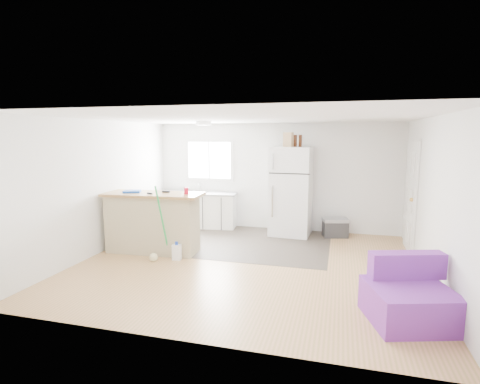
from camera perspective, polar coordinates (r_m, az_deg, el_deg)
name	(u,v)px	position (r m, az deg, el deg)	size (l,w,h in m)	color
room	(248,193)	(6.08, 1.21, -0.12)	(5.51, 5.01, 2.41)	#A47F44
vinyl_zone	(228,240)	(7.70, -1.85, -7.38)	(4.05, 2.50, 0.00)	#363029
window	(209,160)	(8.86, -4.69, 4.85)	(1.18, 0.06, 0.98)	white
interior_door	(411,196)	(7.58, 24.67, -0.57)	(0.11, 0.92, 2.10)	white
ceiling_fixture	(204,123)	(7.52, -5.57, 10.37)	(0.30, 0.30, 0.07)	white
kitchen_cabinets	(198,209)	(8.83, -6.45, -2.62)	(1.87, 0.75, 1.08)	white
peninsula	(153,222)	(7.04, -13.14, -4.49)	(1.81, 0.78, 1.09)	tan
refrigerator	(291,191)	(8.07, 7.80, 0.13)	(0.88, 0.84, 1.89)	white
cooler	(335,227)	(8.19, 14.30, -5.25)	(0.59, 0.47, 0.40)	#2E2F31
purple_seat	(409,298)	(4.87, 24.32, -14.52)	(1.09, 1.07, 0.73)	#732E97
cleaner_jug	(177,252)	(6.60, -9.61, -9.00)	(0.15, 0.12, 0.32)	white
mop	(156,247)	(6.61, -12.68, -8.23)	(0.25, 0.37, 1.31)	green
red_cup	(186,191)	(6.69, -8.19, 0.20)	(0.08, 0.08, 0.12)	red
blue_tray	(132,191)	(7.11, -16.12, 0.09)	(0.30, 0.22, 0.04)	#1346B4
tool_a	(166,192)	(6.95, -11.21, 0.06)	(0.14, 0.05, 0.03)	black
tool_b	(150,193)	(6.82, -13.61, -0.20)	(0.10, 0.04, 0.03)	black
cardboard_box	(288,140)	(7.93, 7.36, 7.92)	(0.20, 0.10, 0.30)	tan
bottle_left	(295,141)	(7.93, 8.43, 7.72)	(0.07, 0.07, 0.25)	#331609
bottle_right	(300,141)	(7.93, 9.17, 7.70)	(0.07, 0.07, 0.25)	#331609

